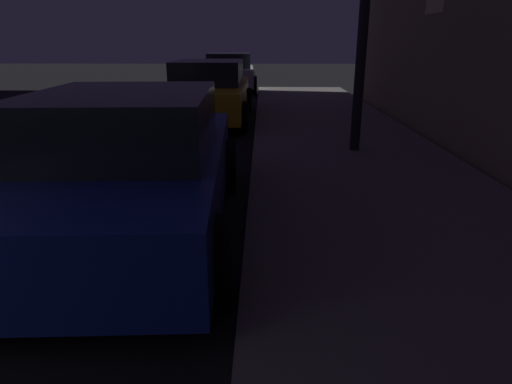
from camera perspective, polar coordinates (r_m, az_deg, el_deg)
car_blue at (r=4.52m, az=-16.01°, el=3.41°), size 2.21×4.27×1.43m
car_yellow_cab at (r=10.98m, az=-6.13°, el=12.86°), size 2.02×4.48×1.43m
car_white at (r=17.84m, az=-3.45°, el=15.27°), size 2.19×4.19×1.43m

